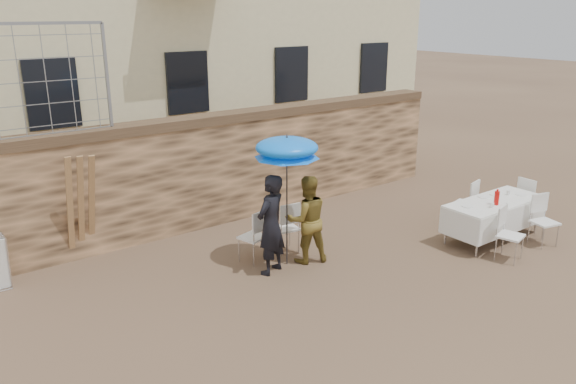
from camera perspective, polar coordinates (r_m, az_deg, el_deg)
ground at (r=7.88m, az=7.46°, el=-14.32°), size 80.00×80.00×0.00m
stone_wall at (r=11.23m, az=-10.22°, el=1.70°), size 13.00×0.50×2.20m
chain_link_fence at (r=9.92m, az=-26.74°, el=9.78°), size 3.20×0.06×1.80m
man_suit at (r=9.20m, az=-1.75°, el=-3.34°), size 0.73×0.60×1.70m
woman_dress at (r=9.64m, az=1.92°, el=-2.79°), size 0.91×0.81×1.55m
umbrella at (r=9.15m, az=-0.12°, el=4.14°), size 1.08×1.08×2.12m
couple_chair_left at (r=9.76m, az=-3.58°, el=-4.42°), size 0.59×0.59×0.96m
couple_chair_right at (r=10.13m, az=-0.26°, el=-3.53°), size 0.54×0.54×0.96m
banquet_table at (r=11.29m, az=20.28°, el=-1.03°), size 2.10×0.85×0.78m
soda_bottle at (r=11.00m, az=20.44°, el=-0.58°), size 0.09×0.09×0.26m
table_chair_front_left at (r=10.52m, az=21.68°, el=-4.02°), size 0.58×0.58×0.96m
table_chair_front_right at (r=11.43m, az=24.64°, el=-2.69°), size 0.58×0.58×0.96m
table_chair_back at (r=11.95m, az=17.52°, el=-1.00°), size 0.57×0.57×0.96m
table_chair_side at (r=12.57m, az=23.33°, el=-0.73°), size 0.49×0.49×0.96m
wood_planks at (r=10.17m, az=-19.63°, el=-1.41°), size 0.70×0.20×2.00m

